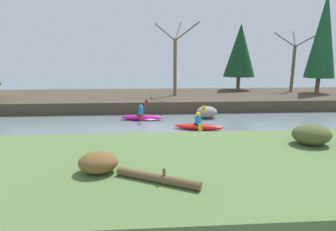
{
  "coord_description": "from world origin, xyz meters",
  "views": [
    {
      "loc": [
        -1.1,
        -13.6,
        3.85
      ],
      "look_at": [
        -0.06,
        1.69,
        0.55
      ],
      "focal_mm": 28.0,
      "sensor_mm": 36.0,
      "label": 1
    }
  ],
  "objects": [
    {
      "name": "ground_plane",
      "position": [
        0.0,
        0.0,
        0.0
      ],
      "size": [
        90.0,
        90.0,
        0.0
      ],
      "primitive_type": "plane",
      "color": "slate"
    },
    {
      "name": "riverbank_near",
      "position": [
        0.0,
        -5.55,
        0.29
      ],
      "size": [
        44.0,
        6.92,
        0.59
      ],
      "color": "#56753D",
      "rests_on": "ground"
    },
    {
      "name": "riverbank_far",
      "position": [
        0.0,
        9.31,
        0.42
      ],
      "size": [
        44.0,
        9.03,
        0.84
      ],
      "color": "#473D2D",
      "rests_on": "ground"
    },
    {
      "name": "conifer_tree_left",
      "position": [
        7.65,
        12.0,
        4.68
      ],
      "size": [
        3.05,
        3.05,
        6.37
      ],
      "color": "brown",
      "rests_on": "riverbank_far"
    },
    {
      "name": "conifer_tree_mid_left",
      "position": [
        13.95,
        9.05,
        5.85
      ],
      "size": [
        2.5,
        2.5,
        8.67
      ],
      "color": "brown",
      "rests_on": "riverbank_far"
    },
    {
      "name": "bare_tree_upstream",
      "position": [
        1.0,
        8.39,
        3.75
      ],
      "size": [
        3.41,
        3.37,
        6.17
      ],
      "color": "brown",
      "rests_on": "riverbank_far"
    },
    {
      "name": "bare_tree_mid_upstream",
      "position": [
        12.25,
        10.41,
        3.52
      ],
      "size": [
        3.16,
        3.12,
        5.69
      ],
      "color": "brown",
      "rests_on": "riverbank_far"
    },
    {
      "name": "shrub_clump_nearest",
      "position": [
        -2.65,
        -6.29,
        0.9
      ],
      "size": [
        1.15,
        0.96,
        0.62
      ],
      "color": "brown",
      "rests_on": "riverbank_near"
    },
    {
      "name": "shrub_clump_second",
      "position": [
        5.13,
        -4.22,
        0.99
      ],
      "size": [
        1.47,
        1.22,
        0.8
      ],
      "color": "#4C562D",
      "rests_on": "riverbank_near"
    },
    {
      "name": "kayaker_lead",
      "position": [
        1.58,
        0.38,
        0.22
      ],
      "size": [
        2.77,
        2.03,
        1.2
      ],
      "rotation": [
        0.0,
        0.0,
        -0.28
      ],
      "color": "red",
      "rests_on": "ground"
    },
    {
      "name": "kayaker_middle",
      "position": [
        -1.57,
        2.97,
        0.2
      ],
      "size": [
        2.8,
        2.07,
        1.2
      ],
      "rotation": [
        0.0,
        0.0,
        -0.13
      ],
      "color": "#C61999",
      "rests_on": "ground"
    },
    {
      "name": "boulder_midstream",
      "position": [
        2.64,
        3.3,
        0.39
      ],
      "size": [
        1.39,
        1.09,
        0.79
      ],
      "color": "gray",
      "rests_on": "ground"
    },
    {
      "name": "driftwood_log",
      "position": [
        -0.95,
        -7.05,
        0.71
      ],
      "size": [
        2.28,
        1.32,
        0.44
      ],
      "rotation": [
        0.0,
        0.0,
        -0.47
      ],
      "color": "brown",
      "rests_on": "riverbank_near"
    }
  ]
}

